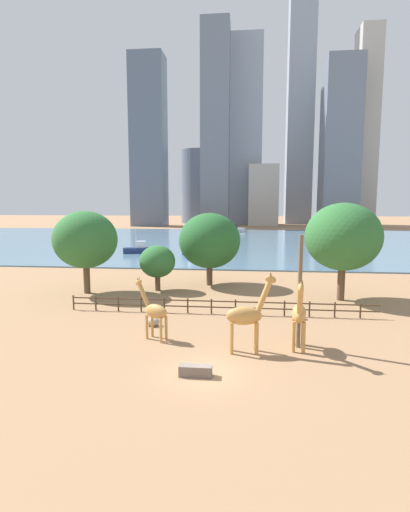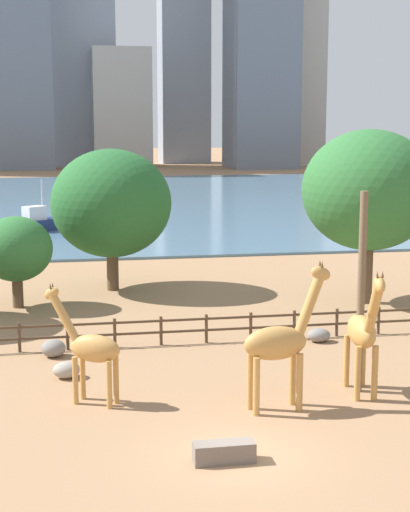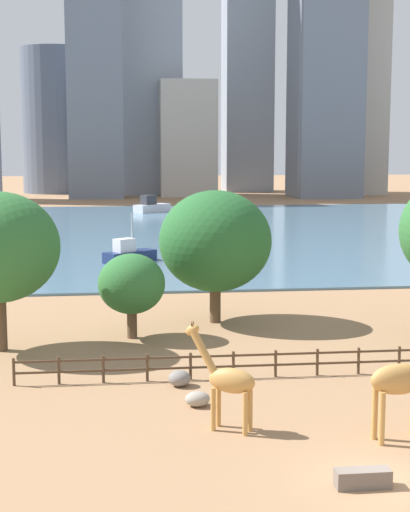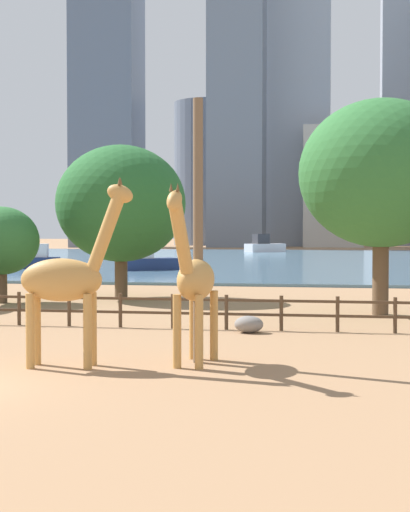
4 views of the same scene
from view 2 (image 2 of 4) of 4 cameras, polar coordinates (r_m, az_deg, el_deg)
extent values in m
plane|color=#9E7551|center=(101.99, -7.58, 4.13)|extent=(400.00, 400.00, 0.00)
cube|color=slate|center=(99.00, -7.50, 4.02)|extent=(180.00, 86.00, 0.20)
cylinder|color=#C18C47|center=(28.66, 12.24, -8.33)|extent=(0.25, 0.25, 1.99)
cylinder|color=#C18C47|center=(28.49, 11.04, -8.40)|extent=(0.25, 0.25, 1.99)
cylinder|color=#C18C47|center=(30.06, 11.40, -7.44)|extent=(0.25, 0.25, 1.99)
cylinder|color=#C18C47|center=(29.90, 10.25, -7.50)|extent=(0.25, 0.25, 1.99)
ellipsoid|color=#C18C47|center=(28.90, 11.31, -5.37)|extent=(1.10, 2.28, 1.15)
cylinder|color=#C18C47|center=(27.33, 12.17, -3.73)|extent=(0.50, 1.45, 2.08)
ellipsoid|color=#C18C47|center=(26.61, 12.58, -2.02)|extent=(0.44, 0.88, 0.76)
cone|color=brown|center=(26.57, 12.79, -1.30)|extent=(0.11, 0.11, 0.21)
cone|color=brown|center=(26.52, 12.42, -1.31)|extent=(0.11, 0.11, 0.21)
cylinder|color=#C18C47|center=(27.77, 6.38, -8.72)|extent=(0.26, 0.26, 2.02)
cylinder|color=#C18C47|center=(27.23, 6.89, -9.11)|extent=(0.26, 0.26, 2.02)
cylinder|color=#C18C47|center=(27.24, 3.31, -9.05)|extent=(0.26, 0.26, 2.02)
cylinder|color=#C18C47|center=(26.68, 3.76, -9.46)|extent=(0.26, 0.26, 2.02)
ellipsoid|color=#C18C47|center=(26.82, 5.14, -6.33)|extent=(2.31, 1.11, 1.17)
cylinder|color=#C18C47|center=(26.95, 7.61, -3.49)|extent=(1.14, 0.47, 2.22)
ellipsoid|color=#C18C47|center=(26.89, 8.42, -1.26)|extent=(0.87, 0.44, 0.69)
cone|color=brown|center=(26.91, 8.36, -0.52)|extent=(0.12, 0.12, 0.21)
cone|color=brown|center=(26.75, 8.52, -0.58)|extent=(0.12, 0.12, 0.21)
cylinder|color=#C18C47|center=(28.09, -9.41, -8.91)|extent=(0.27, 0.27, 1.71)
cylinder|color=#C18C47|center=(28.52, -8.89, -8.61)|extent=(0.27, 0.27, 1.71)
cylinder|color=#C18C47|center=(27.49, -6.98, -9.27)|extent=(0.27, 0.27, 1.71)
cylinder|color=#C18C47|center=(27.93, -6.49, -8.95)|extent=(0.27, 0.27, 1.71)
ellipsoid|color=#C18C47|center=(27.66, -8.01, -6.67)|extent=(2.01, 1.61, 0.99)
cylinder|color=#C18C47|center=(27.95, -10.20, -4.40)|extent=(1.20, 0.88, 1.79)
ellipsoid|color=#C18C47|center=(28.01, -11.09, -2.69)|extent=(0.78, 0.63, 0.65)
cone|color=brown|center=(27.88, -11.19, -2.14)|extent=(0.12, 0.12, 0.18)
cone|color=brown|center=(28.01, -11.03, -2.09)|extent=(0.12, 0.12, 0.18)
cylinder|color=brown|center=(28.78, 11.28, -2.67)|extent=(0.28, 0.28, 7.37)
ellipsoid|color=gray|center=(31.03, -10.04, -8.16)|extent=(1.06, 0.85, 0.64)
ellipsoid|color=gray|center=(35.77, 8.28, -5.72)|extent=(1.05, 0.82, 0.62)
ellipsoid|color=gray|center=(33.80, -10.96, -6.61)|extent=(1.02, 0.98, 0.74)
cube|color=#72665B|center=(23.46, 1.40, -14.07)|extent=(1.80, 0.60, 0.60)
cylinder|color=#4C3826|center=(34.68, -13.36, -5.79)|extent=(0.14, 0.14, 1.30)
cylinder|color=#4C3826|center=(34.62, -9.97, -5.70)|extent=(0.14, 0.14, 1.30)
cylinder|color=#4C3826|center=(34.69, -6.58, -5.58)|extent=(0.14, 0.14, 1.30)
cylinder|color=#4C3826|center=(34.87, -3.22, -5.45)|extent=(0.14, 0.14, 1.30)
cylinder|color=#4C3826|center=(35.17, 0.10, -5.31)|extent=(0.14, 0.14, 1.30)
cylinder|color=#4C3826|center=(35.58, 3.34, -5.14)|extent=(0.14, 0.14, 1.30)
cylinder|color=#4C3826|center=(36.11, 6.50, -4.97)|extent=(0.14, 0.14, 1.30)
cylinder|color=#4C3826|center=(36.74, 9.56, -4.79)|extent=(0.14, 0.14, 1.30)
cylinder|color=#4C3826|center=(37.47, 12.51, -4.60)|extent=(0.14, 0.14, 1.30)
cube|color=#4C3826|center=(34.85, -1.99, -4.68)|extent=(26.10, 0.08, 0.10)
cube|color=#4C3826|center=(34.98, -1.98, -5.50)|extent=(26.10, 0.08, 0.10)
cylinder|color=brown|center=(46.34, -6.73, -1.05)|extent=(0.69, 0.69, 2.34)
ellipsoid|color=#26602D|center=(45.77, -6.83, 3.83)|extent=(6.98, 6.98, 6.28)
cylinder|color=brown|center=(42.95, -13.46, -2.59)|extent=(0.57, 0.57, 1.63)
ellipsoid|color=#2D6B33|center=(42.53, -13.58, 0.51)|extent=(3.84, 3.84, 3.46)
cylinder|color=brown|center=(43.56, 11.63, -1.22)|extent=(0.70, 0.70, 3.31)
ellipsoid|color=#2D6B33|center=(42.95, 11.84, 4.72)|extent=(7.18, 7.18, 6.46)
cube|color=navy|center=(71.51, -11.86, 2.22)|extent=(5.18, 4.54, 1.02)
cube|color=silver|center=(71.01, -12.31, 3.07)|extent=(2.21, 2.09, 1.23)
cylinder|color=silver|center=(71.40, -11.76, 4.07)|extent=(0.17, 0.17, 3.57)
cube|color=silver|center=(128.09, -9.06, 5.59)|extent=(6.38, 6.04, 1.29)
cube|color=#333338|center=(127.45, -9.34, 6.20)|extent=(2.77, 2.71, 1.55)
cube|color=slate|center=(173.11, 4.13, 17.16)|extent=(13.68, 15.14, 64.64)
cube|color=#B7B2A8|center=(176.28, -6.15, 10.62)|extent=(12.48, 14.55, 25.49)
camera|label=1|loc=(7.18, 75.32, -0.86)|focal=28.00mm
camera|label=3|loc=(4.28, -134.93, 8.57)|focal=55.00mm
camera|label=4|loc=(16.24, 58.75, -16.95)|focal=55.00mm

